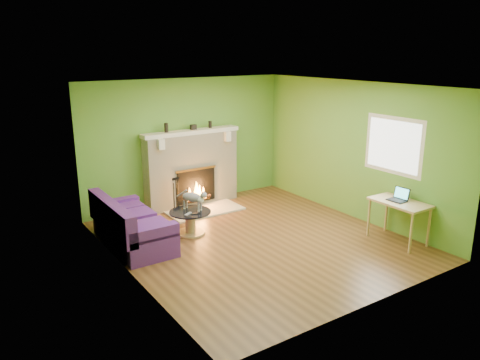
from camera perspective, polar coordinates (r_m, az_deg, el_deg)
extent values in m
plane|color=#543218|center=(8.07, 2.07, -7.33)|extent=(5.00, 5.00, 0.00)
plane|color=white|center=(7.45, 2.27, 11.42)|extent=(5.00, 5.00, 0.00)
plane|color=#5A8E2E|center=(9.74, -6.51, 4.62)|extent=(5.00, 0.00, 5.00)
plane|color=#5A8E2E|center=(5.90, 16.56, -3.28)|extent=(5.00, 0.00, 5.00)
plane|color=#5A8E2E|center=(6.63, -13.79, -0.99)|extent=(0.00, 5.00, 5.00)
plane|color=#5A8E2E|center=(9.13, 13.71, 3.52)|extent=(0.00, 5.00, 5.00)
plane|color=silver|center=(8.50, 18.22, 4.03)|extent=(0.00, 1.20, 1.20)
plane|color=white|center=(8.50, 18.18, 4.03)|extent=(0.00, 1.06, 1.06)
cube|color=beige|center=(9.71, -5.93, 1.27)|extent=(2.00, 0.35, 1.50)
cube|color=black|center=(9.63, -5.35, -0.75)|extent=(0.85, 0.03, 0.68)
cube|color=#C78331|center=(9.53, -5.38, 1.32)|extent=(0.91, 0.02, 0.04)
cylinder|color=black|center=(9.68, -5.21, -2.39)|extent=(0.55, 0.07, 0.07)
cube|color=beige|center=(9.52, -5.98, 5.84)|extent=(2.10, 0.28, 0.08)
cube|color=beige|center=(9.06, -9.60, 4.31)|extent=(0.12, 0.10, 0.20)
cube|color=beige|center=(9.75, -1.53, 5.33)|extent=(0.12, 0.10, 0.20)
cube|color=beige|center=(9.48, -4.31, -3.69)|extent=(1.50, 0.75, 0.03)
cube|color=beige|center=(9.52, -5.98, 5.84)|extent=(2.10, 0.28, 0.08)
cube|color=#4C1B69|center=(8.04, -12.81, -6.25)|extent=(0.82, 1.81, 0.41)
cube|color=#4C1B69|center=(7.81, -15.41, -4.33)|extent=(0.19, 1.81, 0.51)
cube|color=#4C1B69|center=(7.24, -10.58, -6.40)|extent=(0.82, 0.19, 0.20)
cube|color=#4C1B69|center=(8.67, -14.87, -2.93)|extent=(0.82, 0.19, 0.20)
cube|color=#4C1B69|center=(7.51, -11.17, -5.59)|extent=(0.65, 0.48, 0.11)
cube|color=#4C1B69|center=(8.04, -12.85, -4.26)|extent=(0.65, 0.48, 0.11)
cube|color=#4C1B69|center=(8.50, -14.10, -3.26)|extent=(0.65, 0.48, 0.11)
cylinder|color=tan|center=(8.39, -6.04, -6.38)|extent=(0.51, 0.51, 0.03)
cylinder|color=tan|center=(8.32, -6.07, -5.16)|extent=(0.18, 0.18, 0.36)
cylinder|color=black|center=(8.25, -6.11, -3.89)|extent=(0.73, 0.73, 0.02)
cube|color=tan|center=(8.22, 18.92, -2.62)|extent=(0.56, 0.96, 0.04)
cylinder|color=tan|center=(7.92, 20.13, -6.15)|extent=(0.04, 0.04, 0.67)
cylinder|color=tan|center=(8.28, 22.04, -5.40)|extent=(0.04, 0.04, 0.67)
cylinder|color=tan|center=(8.42, 15.43, -4.46)|extent=(0.04, 0.04, 0.67)
cylinder|color=tan|center=(8.75, 17.42, -3.84)|extent=(0.04, 0.04, 0.67)
cube|color=gray|center=(8.10, -6.34, -4.12)|extent=(0.17, 0.12, 0.02)
cube|color=black|center=(8.10, -5.39, -4.09)|extent=(0.17, 0.08, 0.02)
cylinder|color=black|center=(9.29, -8.98, 6.31)|extent=(0.08, 0.08, 0.18)
cylinder|color=black|center=(9.75, -3.66, 6.78)|extent=(0.07, 0.07, 0.14)
cube|color=black|center=(9.56, -5.71, 6.44)|extent=(0.12, 0.08, 0.10)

